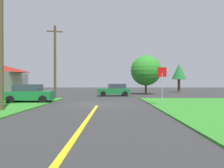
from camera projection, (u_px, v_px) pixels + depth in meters
name	position (u px, v px, depth m)	size (l,w,h in m)	color
ground_plane	(98.00, 104.00, 16.45)	(120.00, 120.00, 0.00)	#313131
lane_stripe_center	(84.00, 125.00, 8.45)	(0.20, 14.00, 0.01)	yellow
stop_sign	(162.00, 79.00, 15.50)	(0.72, 0.19, 2.94)	#9EA0A8
car_approaching_junction	(114.00, 90.00, 26.88)	(4.33, 2.40, 1.62)	#196B33
parked_car_near_building	(30.00, 94.00, 17.93)	(4.05, 2.27, 1.62)	#196B33
utility_pole_near	(1.00, 37.00, 12.39)	(1.80, 0.32, 8.96)	brown
utility_pole_mid	(55.00, 61.00, 23.34)	(1.78, 0.52, 8.34)	brown
oak_tree_left	(179.00, 72.00, 37.19)	(2.58, 2.58, 5.25)	brown
pine_tree_center	(146.00, 71.00, 30.97)	(4.61, 4.61, 5.95)	brown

